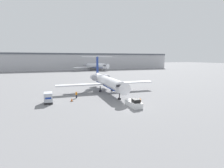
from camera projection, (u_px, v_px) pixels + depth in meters
ground_plane at (133, 108)px, 35.03m from camera, size 600.00×600.00×0.00m
terminal_building at (68, 62)px, 145.63m from camera, size 180.00×16.80×13.74m
airplane_main at (107, 81)px, 51.14m from camera, size 28.96×26.28×10.44m
pushback_tug at (134, 103)px, 35.72m from camera, size 1.89×4.68×1.79m
luggage_cart at (48, 98)px, 38.23m from camera, size 1.75×2.86×2.39m
worker_near_tug at (140, 102)px, 36.35m from camera, size 0.40×0.24×1.63m
worker_by_wing at (76, 95)px, 43.27m from camera, size 0.40×0.24×1.69m
traffic_cone_left at (72, 100)px, 40.01m from camera, size 0.63×0.63×0.75m
airplane_parked_far_left at (94, 66)px, 140.11m from camera, size 35.11×28.75×10.69m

